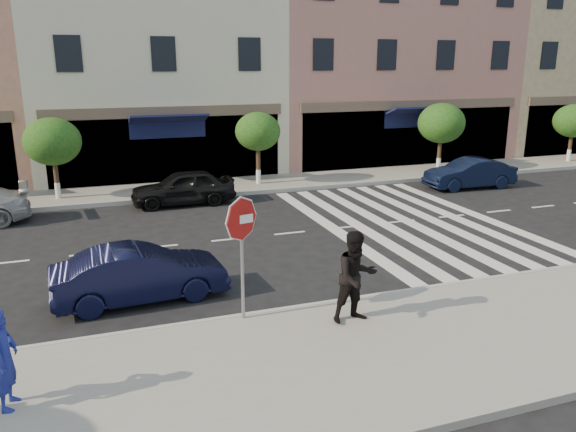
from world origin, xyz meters
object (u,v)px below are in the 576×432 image
object	(u,v)px
car_far_mid	(183,187)
car_far_right	(470,173)
car_near_mid	(140,274)
photographer	(4,358)
stop_sign	(242,231)
walker	(356,277)

from	to	relation	value
car_far_mid	car_far_right	size ratio (longest dim) A/B	1.00
car_near_mid	car_far_right	world-z (taller)	car_far_right
photographer	car_near_mid	bearing A→B (deg)	-22.16
car_far_mid	car_far_right	xyz separation A→B (m)	(11.90, -1.20, -0.02)
car_far_right	car_far_mid	bearing A→B (deg)	-92.85
car_near_mid	car_far_right	bearing A→B (deg)	-66.99
stop_sign	car_far_right	size ratio (longest dim) A/B	0.67
photographer	car_far_mid	bearing A→B (deg)	-11.28
stop_sign	walker	size ratio (longest dim) A/B	1.36
car_near_mid	car_far_right	size ratio (longest dim) A/B	1.00
stop_sign	car_far_right	distance (m)	15.54
photographer	car_far_mid	xyz separation A→B (m)	(4.63, 12.22, -0.30)
car_far_right	walker	bearing A→B (deg)	-42.60
stop_sign	car_near_mid	world-z (taller)	stop_sign
stop_sign	car_far_right	bearing A→B (deg)	25.26
stop_sign	car_near_mid	size ratio (longest dim) A/B	0.67
stop_sign	car_far_right	world-z (taller)	stop_sign
photographer	car_far_right	distance (m)	19.87
walker	car_near_mid	size ratio (longest dim) A/B	0.49
photographer	car_far_mid	size ratio (longest dim) A/B	0.42
stop_sign	walker	distance (m)	2.44
car_near_mid	car_far_mid	world-z (taller)	car_far_mid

